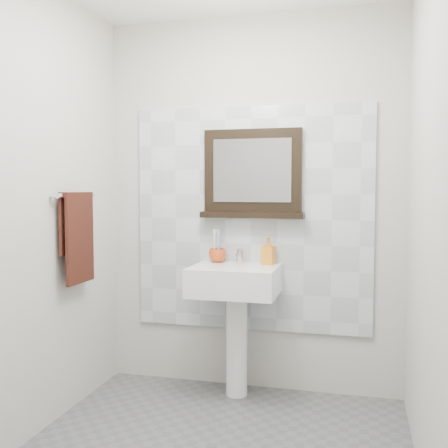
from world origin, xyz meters
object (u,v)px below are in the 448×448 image
Objects in this scene: toothbrush_cup at (217,256)px; hand_towel at (77,230)px; framed_mirror at (253,176)px; soap_dispenser at (269,251)px; pedestal_sink at (235,294)px.

hand_towel is (-0.73, -0.55, 0.20)m from toothbrush_cup.
framed_mirror is 1.26× the size of hand_towel.
toothbrush_cup is 0.35m from soap_dispenser.
toothbrush_cup is at bearing 37.13° from hand_towel.
soap_dispenser is at bearing 27.05° from hand_towel.
toothbrush_cup is at bearing -167.17° from soap_dispenser.
pedestal_sink is 5.47× the size of soap_dispenser.
hand_towel reaches higher than toothbrush_cup.
soap_dispenser is at bearing 36.45° from pedestal_sink.
hand_towel is (-1.07, -0.55, 0.15)m from soap_dispenser.
pedestal_sink is 1.75× the size of hand_towel.
soap_dispenser is 1.22m from hand_towel.
soap_dispenser reaches higher than pedestal_sink.
pedestal_sink is 0.31m from toothbrush_cup.
hand_towel reaches higher than pedestal_sink.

